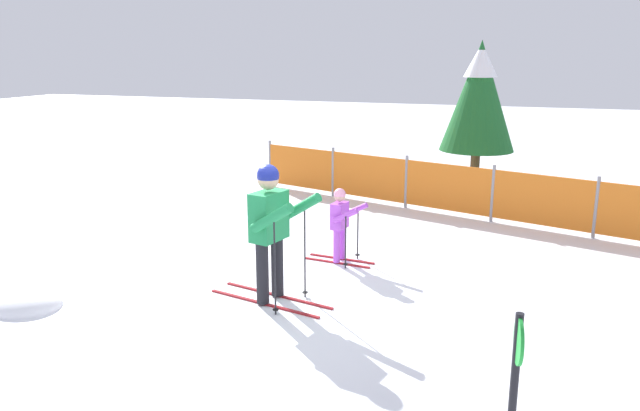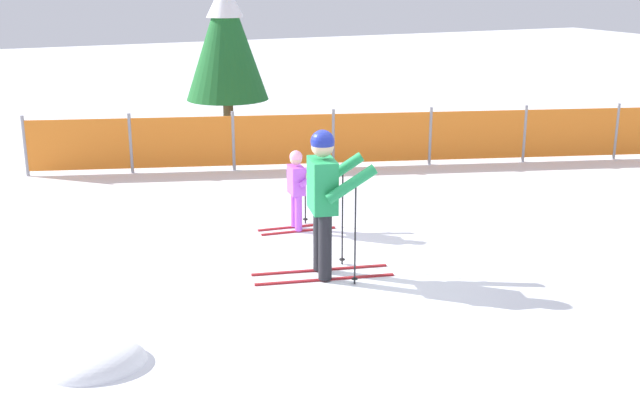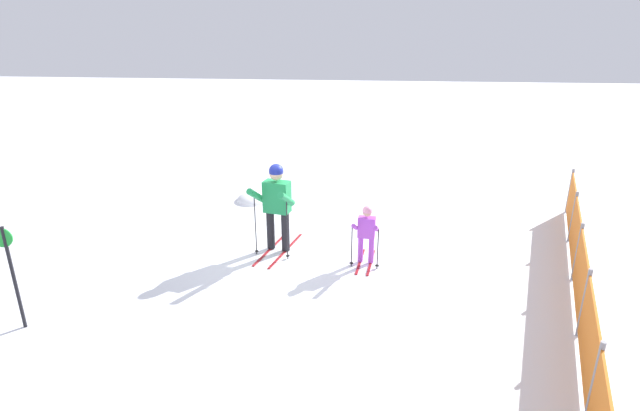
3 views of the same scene
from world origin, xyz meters
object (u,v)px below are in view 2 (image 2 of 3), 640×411
object	(u,v)px
conifer_far	(226,36)
skier_adult	(325,190)
skier_child	(298,184)
safety_fence	(382,137)

from	to	relation	value
conifer_far	skier_adult	bearing A→B (deg)	-100.77
skier_adult	skier_child	size ratio (longest dim) A/B	1.56
safety_fence	conifer_far	bearing A→B (deg)	109.64
skier_adult	conifer_far	world-z (taller)	conifer_far
skier_child	safety_fence	world-z (taller)	skier_child
skier_child	safety_fence	xyz separation A→B (m)	(2.80, 2.77, -0.13)
skier_adult	safety_fence	distance (m)	5.51
skier_adult	skier_child	distance (m)	1.78
skier_child	safety_fence	bearing A→B (deg)	51.02
safety_fence	conifer_far	xyz separation A→B (m)	(-1.51, 4.24, 1.51)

